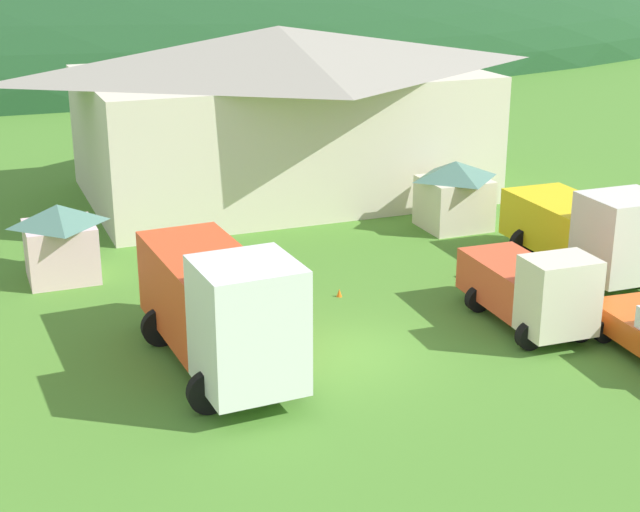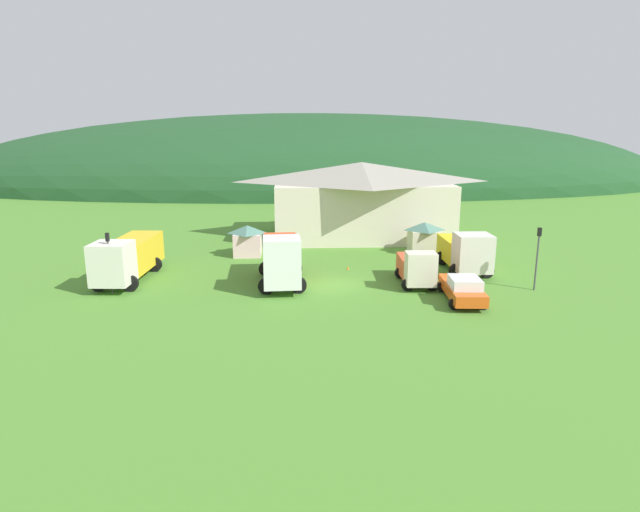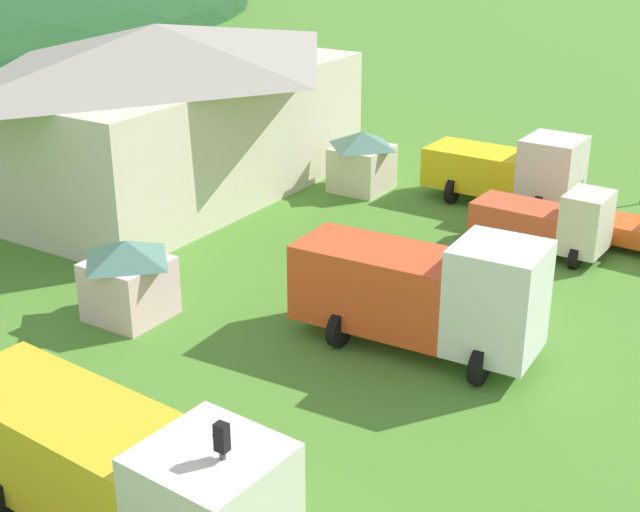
% 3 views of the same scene
% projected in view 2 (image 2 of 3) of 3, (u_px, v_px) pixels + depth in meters
% --- Properties ---
extents(ground_plane, '(200.00, 200.00, 0.00)m').
position_uv_depth(ground_plane, '(337.00, 285.00, 37.03)').
color(ground_plane, '#4C842D').
extents(forested_hill_backdrop, '(142.50, 60.00, 26.88)m').
position_uv_depth(forested_hill_backdrop, '(309.00, 183.00, 105.92)').
color(forested_hill_backdrop, '#1E4723').
rests_on(forested_hill_backdrop, ground).
extents(depot_building, '(18.07, 11.66, 7.36)m').
position_uv_depth(depot_building, '(361.00, 199.00, 52.89)').
color(depot_building, beige).
rests_on(depot_building, ground).
extents(play_shed_cream, '(2.67, 2.50, 2.71)m').
position_uv_depth(play_shed_cream, '(424.00, 237.00, 46.21)').
color(play_shed_cream, beige).
rests_on(play_shed_cream, ground).
extents(play_shed_pink, '(2.45, 2.46, 2.61)m').
position_uv_depth(play_shed_pink, '(248.00, 240.00, 45.23)').
color(play_shed_pink, beige).
rests_on(play_shed_pink, ground).
extents(heavy_rig_striped, '(3.54, 8.53, 3.30)m').
position_uv_depth(heavy_rig_striped, '(127.00, 257.00, 37.67)').
color(heavy_rig_striped, silver).
rests_on(heavy_rig_striped, ground).
extents(heavy_rig_white, '(3.41, 7.44, 3.73)m').
position_uv_depth(heavy_rig_white, '(281.00, 258.00, 36.60)').
color(heavy_rig_white, white).
rests_on(heavy_rig_white, ground).
extents(light_truck_cream, '(2.57, 5.00, 2.61)m').
position_uv_depth(light_truck_cream, '(417.00, 267.00, 36.72)').
color(light_truck_cream, beige).
rests_on(light_truck_cream, ground).
extents(flatbed_truck_yellow, '(3.35, 6.62, 3.23)m').
position_uv_depth(flatbed_truck_yellow, '(465.00, 251.00, 39.91)').
color(flatbed_truck_yellow, silver).
rests_on(flatbed_truck_yellow, ground).
extents(service_pickup_orange, '(2.62, 5.34, 1.66)m').
position_uv_depth(service_pickup_orange, '(463.00, 288.00, 33.32)').
color(service_pickup_orange, '#E15518').
rests_on(service_pickup_orange, ground).
extents(traffic_light_west, '(0.20, 0.32, 4.02)m').
position_uv_depth(traffic_light_west, '(109.00, 256.00, 34.63)').
color(traffic_light_west, '#4C4C51').
rests_on(traffic_light_west, ground).
extents(traffic_light_east, '(0.20, 0.32, 4.25)m').
position_uv_depth(traffic_light_east, '(538.00, 252.00, 35.22)').
color(traffic_light_east, '#4C4C51').
rests_on(traffic_light_east, ground).
extents(traffic_cone_near_pickup, '(0.36, 0.36, 0.53)m').
position_uv_depth(traffic_cone_near_pickup, '(348.00, 269.00, 41.05)').
color(traffic_cone_near_pickup, orange).
rests_on(traffic_cone_near_pickup, ground).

